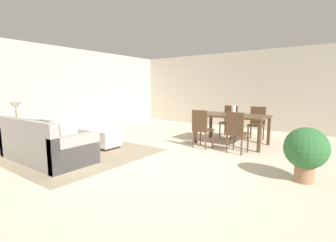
{
  "coord_description": "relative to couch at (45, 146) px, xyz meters",
  "views": [
    {
      "loc": [
        2.72,
        -3.57,
        1.43
      ],
      "look_at": [
        -0.96,
        1.51,
        0.57
      ],
      "focal_mm": 25.73,
      "sensor_mm": 36.0,
      "label": 1
    }
  ],
  "objects": [
    {
      "name": "table_lamp",
      "position": [
        -1.34,
        0.07,
        0.71
      ],
      "size": [
        0.26,
        0.26,
        0.53
      ],
      "color": "brown",
      "rests_on": "side_table"
    },
    {
      "name": "area_rug",
      "position": [
        -0.0,
        0.7,
        -0.29
      ],
      "size": [
        3.0,
        2.8,
        0.01
      ],
      "primitive_type": "cube",
      "color": "gray",
      "rests_on": "ground_plane"
    },
    {
      "name": "vase_centerpiece",
      "position": [
        2.53,
        3.5,
        0.58
      ],
      "size": [
        0.11,
        0.11,
        0.24
      ],
      "primitive_type": "cylinder",
      "color": "silver",
      "rests_on": "dining_table"
    },
    {
      "name": "ottoman_table",
      "position": [
        0.0,
        1.34,
        -0.05
      ],
      "size": [
        1.03,
        0.5,
        0.43
      ],
      "color": "silver",
      "rests_on": "ground_plane"
    },
    {
      "name": "wall_left",
      "position": [
        -2.5,
        1.73,
        1.06
      ],
      "size": [
        0.12,
        11.0,
        2.7
      ],
      "primitive_type": "cube",
      "color": "#BCB2A0",
      "rests_on": "ground_plane"
    },
    {
      "name": "wall_back",
      "position": [
        2.0,
        6.23,
        1.06
      ],
      "size": [
        9.0,
        0.12,
        2.7
      ],
      "primitive_type": "cube",
      "color": "#BCB2A0",
      "rests_on": "ground_plane"
    },
    {
      "name": "book_on_ottoman",
      "position": [
        -0.14,
        1.34,
        0.15
      ],
      "size": [
        0.3,
        0.26,
        0.03
      ],
      "primitive_type": "cube",
      "rotation": [
        0.0,
        0.0,
        0.24
      ],
      "color": "silver",
      "rests_on": "ottoman_table"
    },
    {
      "name": "ground_plane",
      "position": [
        2.0,
        1.23,
        -0.29
      ],
      "size": [
        10.8,
        10.8,
        0.0
      ],
      "primitive_type": "plane",
      "color": "beige"
    },
    {
      "name": "side_table",
      "position": [
        -1.34,
        0.07,
        0.17
      ],
      "size": [
        0.4,
        0.4,
        0.59
      ],
      "color": "olive",
      "rests_on": "ground_plane"
    },
    {
      "name": "couch",
      "position": [
        0.0,
        0.0,
        0.0
      ],
      "size": [
        2.07,
        0.95,
        0.86
      ],
      "color": "gray",
      "rests_on": "ground_plane"
    },
    {
      "name": "dining_table",
      "position": [
        2.49,
        3.54,
        0.38
      ],
      "size": [
        1.72,
        0.98,
        0.76
      ],
      "color": "#513823",
      "rests_on": "ground_plane"
    },
    {
      "name": "dining_chair_near_left",
      "position": [
        2.06,
        2.69,
        0.22
      ],
      "size": [
        0.42,
        0.42,
        0.92
      ],
      "color": "#513823",
      "rests_on": "ground_plane"
    },
    {
      "name": "potted_plant",
      "position": [
        4.33,
        1.76,
        0.21
      ],
      "size": [
        0.63,
        0.63,
        0.85
      ],
      "color": "#996B4C",
      "rests_on": "ground_plane"
    },
    {
      "name": "dining_chair_far_left",
      "position": [
        2.09,
        4.37,
        0.22
      ],
      "size": [
        0.41,
        0.41,
        0.92
      ],
      "color": "#513823",
      "rests_on": "ground_plane"
    },
    {
      "name": "dining_chair_far_right",
      "position": [
        2.87,
        4.39,
        0.22
      ],
      "size": [
        0.43,
        0.43,
        0.92
      ],
      "color": "#513823",
      "rests_on": "ground_plane"
    },
    {
      "name": "dining_chair_near_right",
      "position": [
        2.9,
        2.72,
        0.22
      ],
      "size": [
        0.43,
        0.43,
        0.92
      ],
      "color": "#513823",
      "rests_on": "ground_plane"
    }
  ]
}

